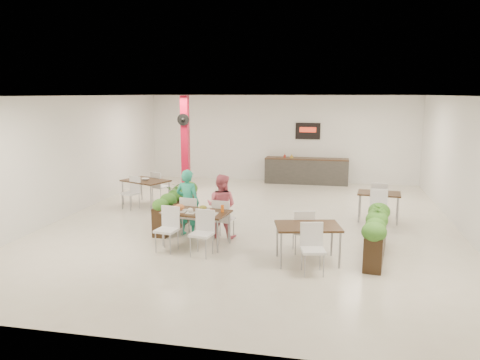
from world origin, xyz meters
name	(u,v)px	position (x,y,z in m)	size (l,w,h in m)	color
ground	(252,223)	(0.00, 0.00, 0.00)	(12.00, 12.00, 0.00)	beige
room_shell	(253,145)	(0.00, 0.00, 2.01)	(10.10, 12.10, 3.22)	white
red_column	(185,142)	(-3.00, 3.79, 1.64)	(0.40, 0.41, 3.20)	#A90B26
service_counter	(306,170)	(1.00, 5.65, 0.49)	(3.00, 0.64, 2.20)	#2B2926
main_table	(196,216)	(-0.90, -1.95, 0.64)	(1.51, 1.79, 0.92)	#311D10
diner_man	(188,203)	(-1.29, -1.30, 0.78)	(0.57, 0.37, 1.55)	#27AB89
diner_woman	(221,206)	(-0.49, -1.30, 0.73)	(0.71, 0.56, 1.47)	#E5657A
planter_left	(176,206)	(-1.80, -0.69, 0.53)	(0.52, 2.11, 1.11)	black
planter_right	(376,232)	(2.87, -1.98, 0.51)	(0.63, 2.10, 1.11)	black
side_table_a	(146,184)	(-3.44, 1.33, 0.64)	(1.53, 1.65, 0.92)	#311D10
side_table_b	(379,198)	(3.15, 0.86, 0.62)	(1.12, 1.65, 0.92)	#311D10
side_table_c	(308,231)	(1.54, -2.55, 0.63)	(1.38, 1.67, 0.92)	#311D10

